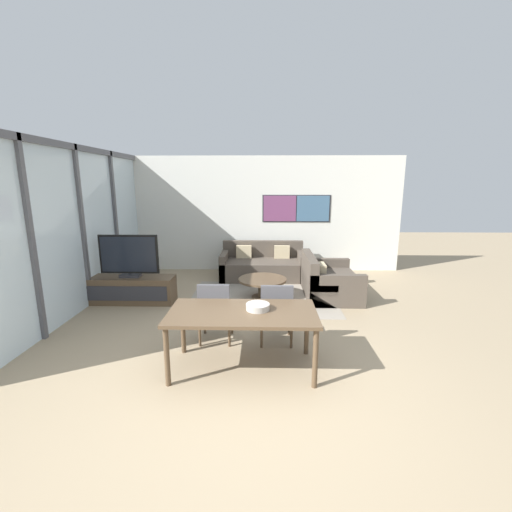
# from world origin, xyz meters

# --- Properties ---
(ground_plane) EXTENTS (24.00, 24.00, 0.00)m
(ground_plane) POSITION_xyz_m (0.00, 0.00, 0.00)
(ground_plane) COLOR #9E896B
(wall_back) EXTENTS (7.00, 0.09, 2.80)m
(wall_back) POSITION_xyz_m (0.03, 5.31, 1.40)
(wall_back) COLOR silver
(wall_back) RESTS_ON ground_plane
(window_wall_left) EXTENTS (0.07, 5.31, 2.80)m
(window_wall_left) POSITION_xyz_m (-2.99, 2.66, 1.53)
(window_wall_left) COLOR silver
(window_wall_left) RESTS_ON ground_plane
(area_rug) EXTENTS (2.75, 2.10, 0.01)m
(area_rug) POSITION_xyz_m (0.14, 3.14, 0.00)
(area_rug) COLOR gray
(area_rug) RESTS_ON ground_plane
(tv_console) EXTENTS (1.57, 0.48, 0.49)m
(tv_console) POSITION_xyz_m (-2.28, 2.85, 0.24)
(tv_console) COLOR brown
(tv_console) RESTS_ON ground_plane
(television) EXTENTS (1.07, 0.20, 0.78)m
(television) POSITION_xyz_m (-2.28, 2.85, 0.87)
(television) COLOR #2D2D33
(television) RESTS_ON tv_console
(sofa_main) EXTENTS (1.91, 1.00, 0.81)m
(sofa_main) POSITION_xyz_m (0.14, 4.62, 0.27)
(sofa_main) COLOR #51473D
(sofa_main) RESTS_ON ground_plane
(sofa_side) EXTENTS (1.00, 1.43, 0.81)m
(sofa_side) POSITION_xyz_m (1.38, 3.31, 0.27)
(sofa_side) COLOR #51473D
(sofa_side) RESTS_ON ground_plane
(coffee_table) EXTENTS (0.92, 0.92, 0.38)m
(coffee_table) POSITION_xyz_m (0.14, 3.14, 0.29)
(coffee_table) COLOR brown
(coffee_table) RESTS_ON ground_plane
(dining_table) EXTENTS (1.72, 0.87, 0.72)m
(dining_table) POSITION_xyz_m (-0.08, 0.59, 0.65)
(dining_table) COLOR brown
(dining_table) RESTS_ON ground_plane
(dining_chair_left) EXTENTS (0.46, 0.46, 0.87)m
(dining_chair_left) POSITION_xyz_m (-0.50, 1.26, 0.49)
(dining_chair_left) COLOR #4C4C51
(dining_chair_left) RESTS_ON ground_plane
(dining_chair_centre) EXTENTS (0.46, 0.46, 0.87)m
(dining_chair_centre) POSITION_xyz_m (0.33, 1.24, 0.49)
(dining_chair_centre) COLOR #4C4C51
(dining_chair_centre) RESTS_ON ground_plane
(fruit_bowl) EXTENTS (0.28, 0.28, 0.07)m
(fruit_bowl) POSITION_xyz_m (0.09, 0.65, 0.76)
(fruit_bowl) COLOR #B7B2A8
(fruit_bowl) RESTS_ON dining_table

